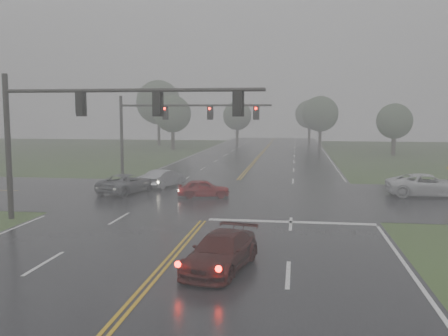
% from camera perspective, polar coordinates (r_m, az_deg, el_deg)
% --- Properties ---
extents(main_road, '(18.00, 160.00, 0.02)m').
position_cam_1_polar(main_road, '(31.71, -0.42, -3.81)').
color(main_road, black).
rests_on(main_road, ground).
extents(cross_street, '(120.00, 14.00, 0.02)m').
position_cam_1_polar(cross_street, '(33.66, 0.10, -3.22)').
color(cross_street, black).
rests_on(cross_street, ground).
extents(stop_bar, '(8.50, 0.50, 0.01)m').
position_cam_1_polar(stop_bar, '(25.87, 7.64, -6.19)').
color(stop_bar, silver).
rests_on(stop_bar, ground).
extents(sedan_maroon, '(2.66, 4.71, 1.29)m').
position_cam_1_polar(sedan_maroon, '(18.16, -0.35, -11.57)').
color(sedan_maroon, '#360B09').
rests_on(sedan_maroon, ground).
extents(sedan_red, '(3.69, 2.11, 1.18)m').
position_cam_1_polar(sedan_red, '(33.13, -2.35, -3.38)').
color(sedan_red, maroon).
rests_on(sedan_red, ground).
extents(sedan_silver, '(2.61, 4.30, 1.34)m').
position_cam_1_polar(sedan_silver, '(37.81, -6.81, -2.21)').
color(sedan_silver, gray).
rests_on(sedan_silver, ground).
extents(car_grey, '(3.54, 5.24, 1.33)m').
position_cam_1_polar(car_grey, '(35.58, -11.00, -2.82)').
color(car_grey, '#56585D').
rests_on(car_grey, ground).
extents(pickup_white, '(5.42, 2.58, 1.49)m').
position_cam_1_polar(pickup_white, '(36.16, 22.24, -3.03)').
color(pickup_white, silver).
rests_on(pickup_white, ground).
extents(signal_gantry_near, '(13.58, 0.33, 7.59)m').
position_cam_1_polar(signal_gantry_near, '(26.40, -15.83, 5.54)').
color(signal_gantry_near, black).
rests_on(signal_gantry_near, ground).
extents(signal_gantry_far, '(13.02, 0.36, 7.03)m').
position_cam_1_polar(signal_gantry_far, '(42.70, -6.52, 5.45)').
color(signal_gantry_far, black).
rests_on(signal_gantry_far, ground).
extents(tree_nw_a, '(5.59, 5.59, 8.21)m').
position_cam_1_polar(tree_nw_a, '(76.13, -5.90, 6.15)').
color(tree_nw_a, '#382C24').
rests_on(tree_nw_a, ground).
extents(tree_ne_a, '(5.60, 5.60, 8.23)m').
position_cam_1_polar(tree_ne_a, '(79.97, 10.96, 6.09)').
color(tree_ne_a, '#382C24').
rests_on(tree_ne_a, ground).
extents(tree_n_mid, '(5.22, 5.22, 7.66)m').
position_cam_1_polar(tree_n_mid, '(90.93, 1.52, 5.98)').
color(tree_n_mid, '#382C24').
rests_on(tree_n_mid, ground).
extents(tree_e_near, '(4.66, 4.66, 6.84)m').
position_cam_1_polar(tree_e_near, '(69.11, 18.89, 5.08)').
color(tree_e_near, '#382C24').
rests_on(tree_e_near, ground).
extents(tree_nw_b, '(7.63, 7.63, 11.21)m').
position_cam_1_polar(tree_nw_b, '(87.51, -7.50, 7.45)').
color(tree_nw_b, '#382C24').
rests_on(tree_nw_b, ground).
extents(tree_n_far, '(5.50, 5.50, 8.08)m').
position_cam_1_polar(tree_n_far, '(98.02, 9.75, 6.08)').
color(tree_n_far, '#382C24').
rests_on(tree_n_far, ground).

